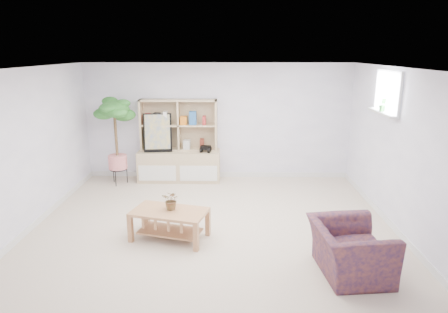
{
  "coord_description": "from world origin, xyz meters",
  "views": [
    {
      "loc": [
        0.27,
        -5.71,
        2.63
      ],
      "look_at": [
        0.16,
        0.5,
        0.98
      ],
      "focal_mm": 32.0,
      "sensor_mm": 36.0,
      "label": 1
    }
  ],
  "objects_px": {
    "floor_tree": "(116,142)",
    "storage_unit": "(179,141)",
    "coffee_table": "(170,225)",
    "armchair": "(350,247)"
  },
  "relations": [
    {
      "from": "floor_tree",
      "to": "storage_unit",
      "type": "bearing_deg",
      "value": 11.89
    },
    {
      "from": "floor_tree",
      "to": "coffee_table",
      "type": "bearing_deg",
      "value": -59.97
    },
    {
      "from": "storage_unit",
      "to": "armchair",
      "type": "distance_m",
      "value": 4.4
    },
    {
      "from": "floor_tree",
      "to": "armchair",
      "type": "relative_size",
      "value": 1.82
    },
    {
      "from": "storage_unit",
      "to": "floor_tree",
      "type": "height_order",
      "value": "floor_tree"
    },
    {
      "from": "coffee_table",
      "to": "armchair",
      "type": "distance_m",
      "value": 2.48
    },
    {
      "from": "floor_tree",
      "to": "armchair",
      "type": "xyz_separation_m",
      "value": [
        3.71,
        -3.33,
        -0.52
      ]
    },
    {
      "from": "storage_unit",
      "to": "armchair",
      "type": "xyz_separation_m",
      "value": [
        2.5,
        -3.58,
        -0.48
      ]
    },
    {
      "from": "storage_unit",
      "to": "coffee_table",
      "type": "bearing_deg",
      "value": -85.82
    },
    {
      "from": "storage_unit",
      "to": "floor_tree",
      "type": "bearing_deg",
      "value": -168.11
    }
  ]
}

